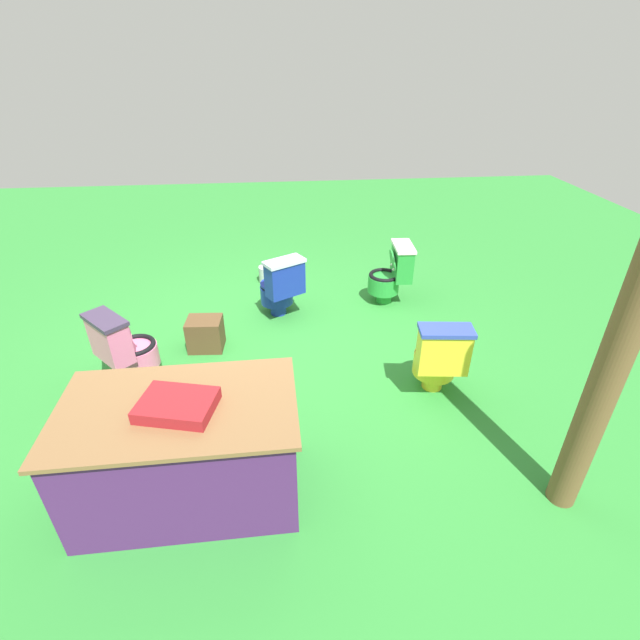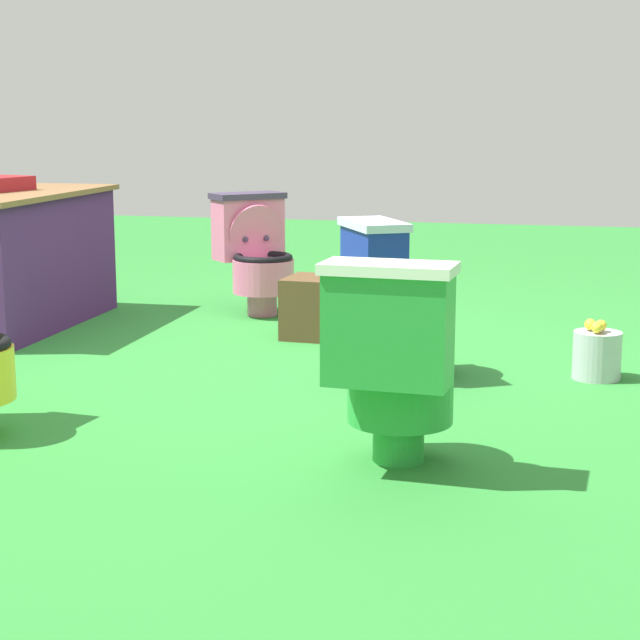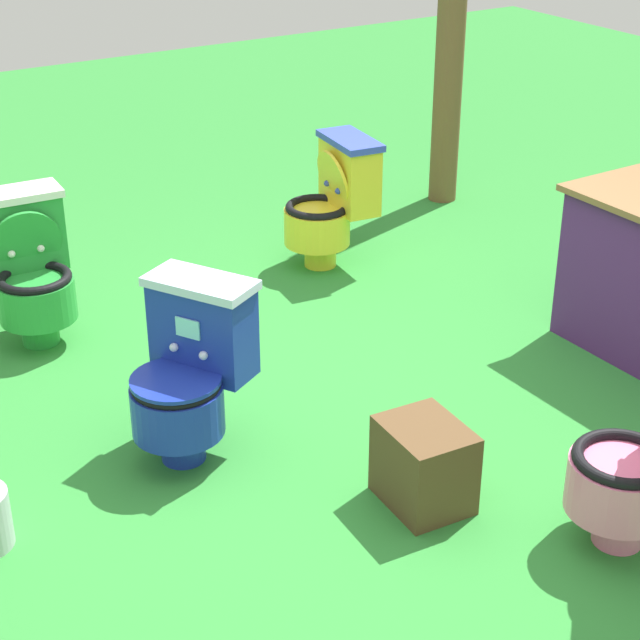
{
  "view_description": "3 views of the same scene",
  "coord_description": "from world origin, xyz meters",
  "px_view_note": "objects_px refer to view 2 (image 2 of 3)",
  "views": [
    {
      "loc": [
        -0.18,
        3.94,
        2.62
      ],
      "look_at": [
        -0.56,
        0.11,
        0.37
      ],
      "focal_mm": 25.68,
      "sensor_mm": 36.0,
      "label": 1
    },
    {
      "loc": [
        -5.07,
        -1.47,
        1.2
      ],
      "look_at": [
        -0.49,
        -0.37,
        0.31
      ],
      "focal_mm": 61.11,
      "sensor_mm": 36.0,
      "label": 2
    },
    {
      "loc": [
        3.19,
        -2.15,
        2.44
      ],
      "look_at": [
        -0.34,
        0.04,
        0.35
      ],
      "focal_mm": 59.67,
      "sensor_mm": 36.0,
      "label": 3
    }
  ],
  "objects_px": {
    "small_crate": "(313,307)",
    "vendor_table": "(0,258)",
    "toilet_blue": "(396,297)",
    "toilet_pink": "(256,252)",
    "toilet_green": "(395,362)",
    "lemon_bucket": "(597,354)"
  },
  "relations": [
    {
      "from": "small_crate",
      "to": "vendor_table",
      "type": "bearing_deg",
      "value": 93.38
    },
    {
      "from": "small_crate",
      "to": "toilet_blue",
      "type": "bearing_deg",
      "value": -143.09
    },
    {
      "from": "toilet_blue",
      "to": "toilet_pink",
      "type": "height_order",
      "value": "same"
    },
    {
      "from": "toilet_green",
      "to": "toilet_pink",
      "type": "relative_size",
      "value": 1.0
    },
    {
      "from": "toilet_blue",
      "to": "lemon_bucket",
      "type": "xyz_separation_m",
      "value": [
        0.16,
        -0.91,
        -0.25
      ]
    },
    {
      "from": "toilet_blue",
      "to": "toilet_green",
      "type": "height_order",
      "value": "same"
    },
    {
      "from": "toilet_pink",
      "to": "lemon_bucket",
      "type": "xyz_separation_m",
      "value": [
        -1.24,
        -2.0,
        -0.26
      ]
    },
    {
      "from": "toilet_blue",
      "to": "toilet_green",
      "type": "distance_m",
      "value": 1.34
    },
    {
      "from": "toilet_pink",
      "to": "vendor_table",
      "type": "relative_size",
      "value": 0.49
    },
    {
      "from": "toilet_green",
      "to": "lemon_bucket",
      "type": "xyz_separation_m",
      "value": [
        1.48,
        -0.69,
        -0.26
      ]
    },
    {
      "from": "small_crate",
      "to": "lemon_bucket",
      "type": "distance_m",
      "value": 1.62
    },
    {
      "from": "toilet_blue",
      "to": "toilet_pink",
      "type": "bearing_deg",
      "value": -171.5
    },
    {
      "from": "toilet_pink",
      "to": "vendor_table",
      "type": "height_order",
      "value": "vendor_table"
    },
    {
      "from": "toilet_blue",
      "to": "lemon_bucket",
      "type": "relative_size",
      "value": 2.63
    },
    {
      "from": "toilet_pink",
      "to": "small_crate",
      "type": "distance_m",
      "value": 0.82
    },
    {
      "from": "small_crate",
      "to": "toilet_green",
      "type": "bearing_deg",
      "value": -159.08
    },
    {
      "from": "toilet_green",
      "to": "small_crate",
      "type": "xyz_separation_m",
      "value": [
        2.1,
        0.8,
        -0.21
      ]
    },
    {
      "from": "toilet_green",
      "to": "small_crate",
      "type": "distance_m",
      "value": 2.26
    },
    {
      "from": "small_crate",
      "to": "lemon_bucket",
      "type": "relative_size",
      "value": 1.24
    },
    {
      "from": "vendor_table",
      "to": "small_crate",
      "type": "bearing_deg",
      "value": -86.62
    },
    {
      "from": "vendor_table",
      "to": "toilet_green",
      "type": "bearing_deg",
      "value": -127.41
    },
    {
      "from": "toilet_green",
      "to": "lemon_bucket",
      "type": "distance_m",
      "value": 1.65
    }
  ]
}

